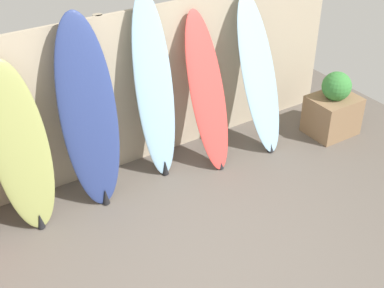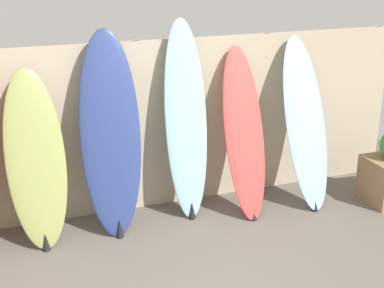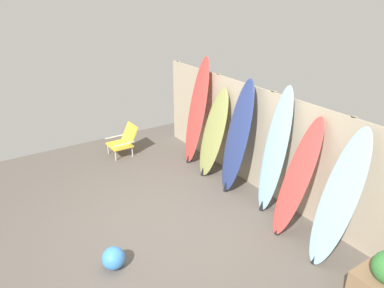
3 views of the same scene
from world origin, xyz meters
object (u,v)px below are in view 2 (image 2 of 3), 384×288
Objects in this scene: surfboard_red_4 at (244,134)px; surfboard_skyblue_3 at (186,123)px; surfboard_olive_1 at (36,161)px; surfboard_skyblue_5 at (305,124)px; surfboard_navy_2 at (111,136)px.

surfboard_skyblue_3 is at bearing 167.72° from surfboard_red_4.
surfboard_olive_1 is 0.81× the size of surfboard_skyblue_3.
surfboard_olive_1 is at bearing -177.42° from surfboard_skyblue_3.
surfboard_skyblue_3 reaches higher than surfboard_skyblue_5.
surfboard_navy_2 reaches higher than surfboard_olive_1.
surfboard_skyblue_3 reaches higher than surfboard_navy_2.
surfboard_red_4 is (2.08, -0.06, 0.03)m from surfboard_olive_1.
surfboard_skyblue_3 is (0.79, 0.09, 0.02)m from surfboard_navy_2.
surfboard_skyblue_3 is 1.31m from surfboard_skyblue_5.
surfboard_skyblue_5 is (0.71, -0.02, 0.04)m from surfboard_red_4.
surfboard_red_4 is at bearing -1.69° from surfboard_olive_1.
surfboard_red_4 is at bearing -12.28° from surfboard_skyblue_3.
surfboard_olive_1 is 2.08m from surfboard_red_4.
surfboard_navy_2 is 0.98× the size of surfboard_skyblue_3.
surfboard_olive_1 is at bearing 178.31° from surfboard_red_4.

